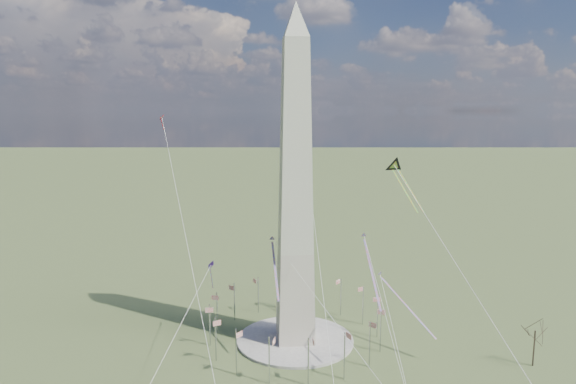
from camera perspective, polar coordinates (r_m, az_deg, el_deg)
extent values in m
plane|color=#4C5A2D|center=(165.21, 0.80, -16.22)|extent=(2000.00, 2000.00, 0.00)
cylinder|color=#BBB7AB|center=(165.04, 0.80, -16.10)|extent=(36.00, 36.00, 0.80)
pyramid|color=beige|center=(151.62, 0.88, 18.64)|extent=(9.90, 9.90, 10.00)
cylinder|color=#B0B4B7|center=(167.68, 9.91, -13.54)|extent=(0.36, 0.36, 13.00)
cube|color=red|center=(166.89, 9.83, -11.70)|extent=(2.40, 0.08, 1.50)
cylinder|color=#B0B4B7|center=(176.03, 8.33, -12.39)|extent=(0.36, 0.36, 13.00)
cube|color=red|center=(175.15, 8.11, -10.64)|extent=(2.25, 0.99, 1.50)
cylinder|color=#B0B4B7|center=(182.39, 5.89, -11.56)|extent=(0.36, 0.36, 13.00)
cube|color=red|center=(181.26, 5.57, -9.91)|extent=(1.75, 1.75, 1.50)
cylinder|color=#B0B4B7|center=(186.03, 2.92, -11.10)|extent=(0.36, 0.36, 13.00)
cube|color=red|center=(184.55, 2.54, -9.52)|extent=(0.99, 2.25, 1.50)
cylinder|color=#B0B4B7|center=(186.56, -0.25, -11.03)|extent=(0.36, 0.36, 13.00)
cube|color=red|center=(184.68, -0.66, -9.50)|extent=(0.08, 2.40, 1.50)
cylinder|color=#B0B4B7|center=(183.93, -3.32, -11.35)|extent=(0.36, 0.36, 13.00)
cube|color=red|center=(181.62, -3.71, -9.84)|extent=(0.99, 2.25, 1.50)
cylinder|color=#B0B4B7|center=(178.40, -5.98, -12.04)|extent=(0.36, 0.36, 13.00)
cube|color=red|center=(175.71, -6.31, -10.54)|extent=(1.75, 1.75, 1.50)
cylinder|color=#B0B4B7|center=(170.61, -7.88, -13.09)|extent=(0.36, 0.36, 13.00)
cube|color=red|center=(167.59, -8.11, -11.56)|extent=(2.25, 0.99, 1.50)
cylinder|color=#B0B4B7|center=(161.50, -8.68, -14.42)|extent=(0.36, 0.36, 13.00)
cube|color=red|center=(158.27, -8.74, -12.84)|extent=(2.40, 0.08, 1.50)
cylinder|color=#B0B4B7|center=(152.35, -8.04, -15.89)|extent=(0.36, 0.36, 13.00)
cube|color=red|center=(149.09, -7.90, -14.24)|extent=(2.25, 0.99, 1.50)
cylinder|color=#B0B4B7|center=(144.67, -5.78, -17.26)|extent=(0.36, 0.36, 13.00)
cube|color=red|center=(141.59, -5.42, -15.49)|extent=(1.75, 1.75, 1.50)
cylinder|color=#B0B4B7|center=(139.97, -2.10, -18.17)|extent=(0.36, 0.36, 13.00)
cube|color=red|center=(137.27, -1.58, -16.28)|extent=(0.99, 2.25, 1.50)
cylinder|color=#B0B4B7|center=(139.26, 2.27, -18.32)|extent=(0.36, 0.36, 13.00)
cube|color=red|center=(137.10, 2.84, -16.32)|extent=(0.08, 2.40, 1.50)
cylinder|color=#B0B4B7|center=(142.72, 6.29, -17.66)|extent=(0.36, 0.36, 13.00)
cube|color=red|center=(141.12, 6.77, -15.60)|extent=(0.99, 2.25, 1.50)
cylinder|color=#B0B4B7|center=(149.56, 9.07, -16.41)|extent=(0.36, 0.36, 13.00)
cube|color=red|center=(148.42, 9.37, -14.38)|extent=(1.75, 1.75, 1.50)
cylinder|color=#B0B4B7|center=(158.40, 10.25, -14.94)|extent=(0.36, 0.36, 13.00)
cube|color=red|center=(157.53, 10.35, -12.99)|extent=(2.25, 0.99, 1.50)
cylinder|color=#47352B|center=(163.90, 25.66, -15.38)|extent=(0.41, 0.41, 10.37)
cube|color=orange|center=(158.23, 13.46, 0.21)|extent=(3.31, 15.25, 10.83)
cube|color=orange|center=(157.23, 12.85, 0.17)|extent=(3.31, 15.25, 10.83)
cube|color=#371665|center=(161.36, -8.55, -8.01)|extent=(1.75, 2.67, 2.39)
cube|color=#F54626|center=(162.55, -8.52, -9.34)|extent=(1.04, 3.00, 8.24)
cube|color=#F54626|center=(146.22, 9.32, -8.87)|extent=(1.70, 21.92, 13.73)
cube|color=#F54626|center=(150.41, -1.43, -8.65)|extent=(0.63, 18.95, 11.87)
cube|color=#F54626|center=(159.29, 13.14, -12.32)|extent=(11.61, 17.73, 12.93)
cube|color=red|center=(177.94, -13.84, 8.08)|extent=(1.62, 2.42, 1.88)
cube|color=red|center=(177.98, -13.82, 7.41)|extent=(1.14, 1.46, 4.32)
cube|color=white|center=(195.08, 1.08, 11.76)|extent=(1.47, 1.47, 1.55)
cube|color=white|center=(195.01, 1.08, 11.26)|extent=(0.33, 1.34, 3.54)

